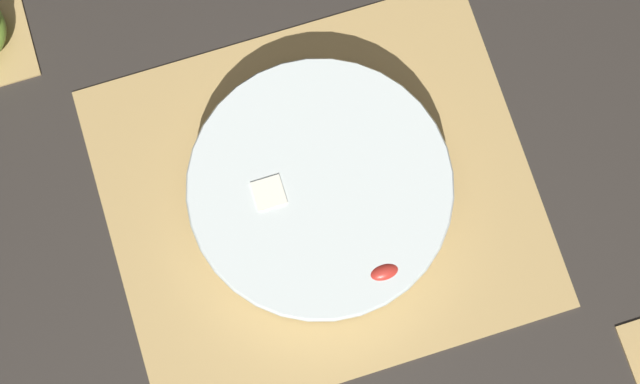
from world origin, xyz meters
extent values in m
plane|color=#2D2823|center=(0.00, 0.00, 0.00)|extent=(6.00, 6.00, 0.00)
cube|color=tan|center=(0.00, 0.00, 0.00)|extent=(0.47, 0.40, 0.01)
cube|color=#4C381E|center=(-0.16, 0.00, 0.00)|extent=(0.01, 0.39, 0.00)
cube|color=#4C381E|center=(-0.08, 0.00, 0.00)|extent=(0.01, 0.39, 0.00)
cube|color=#4C381E|center=(0.00, 0.00, 0.00)|extent=(0.01, 0.39, 0.00)
cube|color=#4C381E|center=(0.08, 0.00, 0.00)|extent=(0.01, 0.39, 0.00)
cube|color=#4C381E|center=(0.16, 0.00, 0.00)|extent=(0.01, 0.39, 0.00)
cylinder|color=silver|center=(0.00, 0.00, 0.04)|extent=(0.28, 0.28, 0.06)
torus|color=silver|center=(0.00, 0.00, 0.06)|extent=(0.28, 0.28, 0.01)
cylinder|color=#F7EFC6|center=(0.06, 0.00, 0.03)|extent=(0.03, 0.03, 0.01)
cylinder|color=#F7EFC6|center=(-0.01, 0.05, 0.03)|extent=(0.03, 0.03, 0.01)
cylinder|color=#F7EFC6|center=(-0.05, -0.09, 0.05)|extent=(0.02, 0.02, 0.01)
cylinder|color=#F7EFC6|center=(-0.03, -0.08, 0.02)|extent=(0.03, 0.03, 0.01)
cylinder|color=#F7EFC6|center=(0.03, 0.06, 0.05)|extent=(0.03, 0.03, 0.01)
cylinder|color=#F7EFC6|center=(0.04, -0.07, 0.03)|extent=(0.03, 0.03, 0.01)
cylinder|color=#F7EFC6|center=(0.01, -0.02, 0.05)|extent=(0.03, 0.03, 0.01)
cylinder|color=#F7EFC6|center=(0.04, 0.01, 0.06)|extent=(0.03, 0.03, 0.01)
cylinder|color=#F7EFC6|center=(0.01, 0.00, 0.02)|extent=(0.03, 0.03, 0.01)
cylinder|color=#F7EFC6|center=(0.05, -0.07, 0.06)|extent=(0.03, 0.03, 0.01)
cylinder|color=#F7EFC6|center=(0.01, 0.04, 0.05)|extent=(0.03, 0.03, 0.01)
cube|color=white|center=(-0.03, 0.00, 0.02)|extent=(0.03, 0.03, 0.03)
cube|color=white|center=(0.10, 0.01, 0.06)|extent=(0.02, 0.02, 0.02)
cube|color=white|center=(0.09, -0.04, 0.05)|extent=(0.02, 0.02, 0.02)
cube|color=white|center=(-0.05, -0.03, 0.03)|extent=(0.02, 0.02, 0.02)
cube|color=white|center=(-0.09, 0.01, 0.05)|extent=(0.02, 0.02, 0.02)
cube|color=white|center=(-0.09, 0.06, 0.04)|extent=(0.02, 0.02, 0.02)
cube|color=white|center=(-0.09, -0.03, 0.06)|extent=(0.02, 0.02, 0.02)
cube|color=white|center=(0.01, 0.10, 0.02)|extent=(0.03, 0.03, 0.03)
cube|color=white|center=(0.01, -0.11, 0.04)|extent=(0.03, 0.03, 0.03)
cube|color=white|center=(0.09, 0.06, 0.05)|extent=(0.02, 0.02, 0.02)
cube|color=white|center=(-0.05, 0.01, 0.05)|extent=(0.03, 0.03, 0.03)
cube|color=white|center=(-0.03, 0.07, 0.05)|extent=(0.03, 0.03, 0.03)
ellipsoid|color=red|center=(-0.08, -0.03, 0.03)|extent=(0.03, 0.02, 0.01)
ellipsoid|color=#F9A338|center=(0.11, 0.02, 0.02)|extent=(0.03, 0.02, 0.01)
ellipsoid|color=red|center=(0.04, -0.11, 0.06)|extent=(0.03, 0.02, 0.02)
ellipsoid|color=#F9A338|center=(0.07, 0.07, 0.06)|extent=(0.03, 0.02, 0.01)
ellipsoid|color=#F9A338|center=(-0.08, -0.06, 0.03)|extent=(0.03, 0.01, 0.01)
ellipsoid|color=#F9A338|center=(0.03, 0.03, 0.03)|extent=(0.03, 0.02, 0.02)
ellipsoid|color=red|center=(-0.02, 0.10, 0.04)|extent=(0.03, 0.02, 0.01)
ellipsoid|color=#F9A338|center=(0.06, 0.09, 0.02)|extent=(0.03, 0.02, 0.01)
ellipsoid|color=red|center=(0.06, -0.09, 0.04)|extent=(0.03, 0.02, 0.01)
camera|label=1|loc=(-0.06, -0.18, 0.97)|focal=50.00mm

